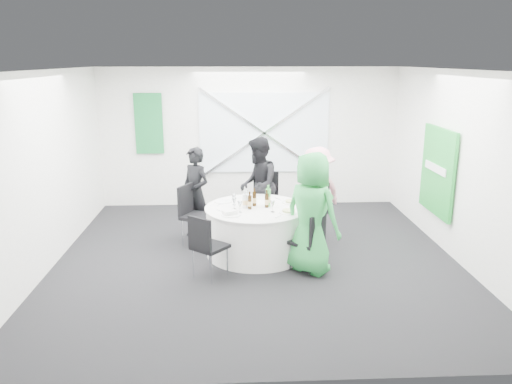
{
  "coord_description": "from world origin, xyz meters",
  "views": [
    {
      "loc": [
        -0.36,
        -7.06,
        2.94
      ],
      "look_at": [
        0.0,
        0.2,
        1.0
      ],
      "focal_mm": 35.0,
      "sensor_mm": 36.0,
      "label": 1
    }
  ],
  "objects_px": {
    "chair_back": "(265,196)",
    "person_woman_green": "(311,213)",
    "person_man_back": "(258,186)",
    "chair_back_left": "(192,210)",
    "chair_front_left": "(206,242)",
    "chair_back_right": "(314,205)",
    "green_water_bottle": "(268,198)",
    "clear_water_bottle": "(245,201)",
    "person_man_back_left": "(196,193)",
    "person_woman_pink": "(316,193)",
    "chair_front_right": "(311,238)",
    "banquet_table": "(256,231)"
  },
  "relations": [
    {
      "from": "clear_water_bottle",
      "to": "person_man_back_left",
      "type": "bearing_deg",
      "value": 132.86
    },
    {
      "from": "chair_back",
      "to": "person_woman_pink",
      "type": "bearing_deg",
      "value": -19.56
    },
    {
      "from": "chair_front_right",
      "to": "person_man_back",
      "type": "relative_size",
      "value": 0.52
    },
    {
      "from": "banquet_table",
      "to": "person_woman_green",
      "type": "height_order",
      "value": "person_woman_green"
    },
    {
      "from": "chair_front_left",
      "to": "person_woman_pink",
      "type": "bearing_deg",
      "value": -98.5
    },
    {
      "from": "chair_front_right",
      "to": "green_water_bottle",
      "type": "bearing_deg",
      "value": -100.21
    },
    {
      "from": "banquet_table",
      "to": "chair_back_right",
      "type": "xyz_separation_m",
      "value": [
        1.01,
        0.72,
        0.19
      ]
    },
    {
      "from": "chair_front_right",
      "to": "clear_water_bottle",
      "type": "xyz_separation_m",
      "value": [
        -0.91,
        0.68,
        0.36
      ]
    },
    {
      "from": "chair_back_left",
      "to": "person_woman_pink",
      "type": "relative_size",
      "value": 0.63
    },
    {
      "from": "chair_front_right",
      "to": "chair_front_left",
      "type": "xyz_separation_m",
      "value": [
        -1.47,
        -0.18,
        0.03
      ]
    },
    {
      "from": "person_woman_pink",
      "to": "person_man_back_left",
      "type": "bearing_deg",
      "value": -38.28
    },
    {
      "from": "person_woman_pink",
      "to": "chair_back_right",
      "type": "bearing_deg",
      "value": -50.47
    },
    {
      "from": "chair_back_right",
      "to": "person_woman_pink",
      "type": "bearing_deg",
      "value": 38.21
    },
    {
      "from": "chair_back",
      "to": "chair_front_right",
      "type": "height_order",
      "value": "chair_back"
    },
    {
      "from": "chair_back_right",
      "to": "person_man_back_left",
      "type": "bearing_deg",
      "value": -129.38
    },
    {
      "from": "chair_back_left",
      "to": "chair_front_left",
      "type": "bearing_deg",
      "value": -142.04
    },
    {
      "from": "banquet_table",
      "to": "person_man_back",
      "type": "xyz_separation_m",
      "value": [
        0.09,
        1.05,
        0.45
      ]
    },
    {
      "from": "chair_front_right",
      "to": "green_water_bottle",
      "type": "height_order",
      "value": "green_water_bottle"
    },
    {
      "from": "person_man_back_left",
      "to": "chair_front_left",
      "type": "bearing_deg",
      "value": -40.57
    },
    {
      "from": "chair_back_right",
      "to": "person_man_back",
      "type": "height_order",
      "value": "person_man_back"
    },
    {
      "from": "person_woman_pink",
      "to": "clear_water_bottle",
      "type": "relative_size",
      "value": 5.74
    },
    {
      "from": "chair_back_right",
      "to": "chair_back_left",
      "type": "bearing_deg",
      "value": -119.26
    },
    {
      "from": "person_man_back",
      "to": "banquet_table",
      "type": "bearing_deg",
      "value": 0.0
    },
    {
      "from": "chair_back",
      "to": "person_man_back",
      "type": "relative_size",
      "value": 0.62
    },
    {
      "from": "chair_front_right",
      "to": "chair_front_left",
      "type": "bearing_deg",
      "value": -39.89
    },
    {
      "from": "chair_back",
      "to": "green_water_bottle",
      "type": "bearing_deg",
      "value": -81.07
    },
    {
      "from": "chair_back_left",
      "to": "person_man_back",
      "type": "xyz_separation_m",
      "value": [
        1.1,
        0.55,
        0.26
      ]
    },
    {
      "from": "chair_back_left",
      "to": "person_woman_pink",
      "type": "xyz_separation_m",
      "value": [
        2.05,
        0.21,
        0.2
      ]
    },
    {
      "from": "chair_back_right",
      "to": "clear_water_bottle",
      "type": "height_order",
      "value": "clear_water_bottle"
    },
    {
      "from": "chair_back",
      "to": "chair_back_left",
      "type": "xyz_separation_m",
      "value": [
        -1.23,
        -0.68,
        -0.03
      ]
    },
    {
      "from": "chair_back",
      "to": "chair_back_right",
      "type": "xyz_separation_m",
      "value": [
        0.79,
        -0.47,
        -0.04
      ]
    },
    {
      "from": "person_man_back_left",
      "to": "person_woman_green",
      "type": "xyz_separation_m",
      "value": [
        1.72,
        -1.54,
        0.09
      ]
    },
    {
      "from": "person_woman_pink",
      "to": "banquet_table",
      "type": "bearing_deg",
      "value": 0.0
    },
    {
      "from": "chair_back_left",
      "to": "person_woman_green",
      "type": "distance_m",
      "value": 2.13
    },
    {
      "from": "person_man_back",
      "to": "green_water_bottle",
      "type": "relative_size",
      "value": 5.01
    },
    {
      "from": "chair_back",
      "to": "green_water_bottle",
      "type": "height_order",
      "value": "green_water_bottle"
    },
    {
      "from": "chair_back_left",
      "to": "clear_water_bottle",
      "type": "xyz_separation_m",
      "value": [
        0.84,
        -0.52,
        0.29
      ]
    },
    {
      "from": "person_man_back_left",
      "to": "banquet_table",
      "type": "bearing_deg",
      "value": 0.0
    },
    {
      "from": "chair_back",
      "to": "person_woman_green",
      "type": "relative_size",
      "value": 0.6
    },
    {
      "from": "green_water_bottle",
      "to": "clear_water_bottle",
      "type": "distance_m",
      "value": 0.36
    },
    {
      "from": "banquet_table",
      "to": "person_woman_pink",
      "type": "relative_size",
      "value": 1.0
    },
    {
      "from": "person_man_back",
      "to": "person_woman_pink",
      "type": "height_order",
      "value": "person_man_back"
    },
    {
      "from": "chair_back_left",
      "to": "person_woman_pink",
      "type": "distance_m",
      "value": 2.07
    },
    {
      "from": "chair_back",
      "to": "person_woman_pink",
      "type": "height_order",
      "value": "person_woman_pink"
    },
    {
      "from": "person_man_back_left",
      "to": "green_water_bottle",
      "type": "bearing_deg",
      "value": 6.5
    },
    {
      "from": "chair_back",
      "to": "person_man_back",
      "type": "xyz_separation_m",
      "value": [
        -0.13,
        -0.14,
        0.23
      ]
    },
    {
      "from": "chair_front_left",
      "to": "person_man_back",
      "type": "relative_size",
      "value": 0.55
    },
    {
      "from": "person_woman_green",
      "to": "green_water_bottle",
      "type": "bearing_deg",
      "value": -10.25
    },
    {
      "from": "chair_back_right",
      "to": "green_water_bottle",
      "type": "xyz_separation_m",
      "value": [
        -0.82,
        -0.67,
        0.32
      ]
    },
    {
      "from": "person_woman_pink",
      "to": "green_water_bottle",
      "type": "distance_m",
      "value": 1.09
    }
  ]
}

